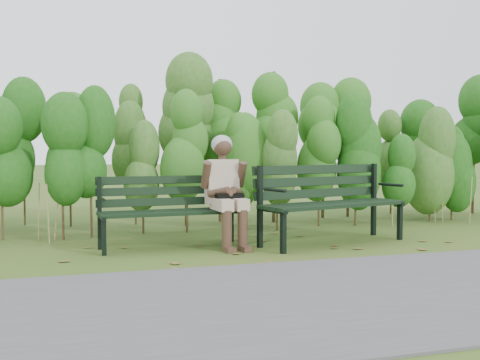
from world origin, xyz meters
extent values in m
plane|color=#365B1A|center=(0.00, 0.00, 0.00)|extent=(80.00, 80.00, 0.00)
cube|color=#474749|center=(0.00, -2.20, 0.01)|extent=(60.00, 2.50, 0.01)
cylinder|color=#47381E|center=(-2.14, 1.30, 0.40)|extent=(0.03, 0.03, 0.80)
ellipsoid|color=#3B6D21|center=(-2.14, 1.30, 1.04)|extent=(0.64, 0.64, 1.44)
cylinder|color=#47381E|center=(-1.53, 1.30, 0.40)|extent=(0.03, 0.03, 0.80)
ellipsoid|color=#3B6D21|center=(-1.53, 1.30, 1.04)|extent=(0.64, 0.64, 1.44)
cylinder|color=#47381E|center=(-0.92, 1.30, 0.40)|extent=(0.03, 0.03, 0.80)
ellipsoid|color=#3B6D21|center=(-0.92, 1.30, 1.04)|extent=(0.64, 0.64, 1.44)
cylinder|color=#47381E|center=(-0.31, 1.30, 0.40)|extent=(0.03, 0.03, 0.80)
ellipsoid|color=#3B6D21|center=(-0.31, 1.30, 1.04)|extent=(0.64, 0.64, 1.44)
cylinder|color=#47381E|center=(0.31, 1.30, 0.40)|extent=(0.03, 0.03, 0.80)
ellipsoid|color=#3B6D21|center=(0.31, 1.30, 1.04)|extent=(0.64, 0.64, 1.44)
cylinder|color=#47381E|center=(0.92, 1.30, 0.40)|extent=(0.03, 0.03, 0.80)
ellipsoid|color=#3B6D21|center=(0.92, 1.30, 1.04)|extent=(0.64, 0.64, 1.44)
cylinder|color=#47381E|center=(1.53, 1.30, 0.40)|extent=(0.03, 0.03, 0.80)
ellipsoid|color=#3B6D21|center=(1.53, 1.30, 1.04)|extent=(0.64, 0.64, 1.44)
cylinder|color=#47381E|center=(2.14, 1.30, 0.40)|extent=(0.03, 0.03, 0.80)
ellipsoid|color=#3B6D21|center=(2.14, 1.30, 1.04)|extent=(0.64, 0.64, 1.44)
cylinder|color=#47381E|center=(2.75, 1.30, 0.40)|extent=(0.03, 0.03, 0.80)
ellipsoid|color=#3B6D21|center=(2.75, 1.30, 1.04)|extent=(0.64, 0.64, 1.44)
cylinder|color=#47381E|center=(3.36, 1.30, 0.40)|extent=(0.03, 0.03, 0.80)
ellipsoid|color=#3B6D21|center=(3.36, 1.30, 1.04)|extent=(0.64, 0.64, 1.44)
cylinder|color=#47381E|center=(3.98, 1.30, 0.40)|extent=(0.03, 0.03, 0.80)
ellipsoid|color=#3B6D21|center=(3.98, 1.30, 1.04)|extent=(0.64, 0.64, 1.44)
cylinder|color=#47381E|center=(-2.69, 2.30, 0.55)|extent=(0.04, 0.04, 1.10)
ellipsoid|color=#175713|center=(-2.69, 2.30, 1.43)|extent=(0.70, 0.70, 1.98)
cylinder|color=#47381E|center=(-1.92, 2.30, 0.55)|extent=(0.04, 0.04, 1.10)
ellipsoid|color=#175713|center=(-1.92, 2.30, 1.43)|extent=(0.70, 0.70, 1.98)
cylinder|color=#47381E|center=(-1.15, 2.30, 0.55)|extent=(0.04, 0.04, 1.10)
ellipsoid|color=#175713|center=(-1.15, 2.30, 1.43)|extent=(0.70, 0.70, 1.98)
cylinder|color=#47381E|center=(-0.38, 2.30, 0.55)|extent=(0.04, 0.04, 1.10)
ellipsoid|color=#175713|center=(-0.38, 2.30, 1.43)|extent=(0.70, 0.70, 1.98)
cylinder|color=#47381E|center=(0.38, 2.30, 0.55)|extent=(0.04, 0.04, 1.10)
ellipsoid|color=#175713|center=(0.38, 2.30, 1.43)|extent=(0.70, 0.70, 1.98)
cylinder|color=#47381E|center=(1.15, 2.30, 0.55)|extent=(0.04, 0.04, 1.10)
ellipsoid|color=#175713|center=(1.15, 2.30, 1.43)|extent=(0.70, 0.70, 1.98)
cylinder|color=#47381E|center=(1.92, 2.30, 0.55)|extent=(0.04, 0.04, 1.10)
ellipsoid|color=#175713|center=(1.92, 2.30, 1.43)|extent=(0.70, 0.70, 1.98)
cylinder|color=#47381E|center=(2.69, 2.30, 0.55)|extent=(0.04, 0.04, 1.10)
ellipsoid|color=#175713|center=(2.69, 2.30, 1.43)|extent=(0.70, 0.70, 1.98)
cylinder|color=#47381E|center=(3.46, 2.30, 0.55)|extent=(0.04, 0.04, 1.10)
ellipsoid|color=#175713|center=(3.46, 2.30, 1.43)|extent=(0.70, 0.70, 1.98)
cylinder|color=#47381E|center=(4.22, 2.30, 0.55)|extent=(0.04, 0.04, 1.10)
ellipsoid|color=#175713|center=(4.22, 2.30, 1.43)|extent=(0.70, 0.70, 1.98)
cylinder|color=#47381E|center=(4.99, 2.30, 0.55)|extent=(0.04, 0.04, 1.10)
ellipsoid|color=#175713|center=(4.99, 2.30, 1.43)|extent=(0.70, 0.70, 1.98)
cube|color=brown|center=(-1.28, -0.85, 0.00)|extent=(0.11, 0.11, 0.01)
cube|color=brown|center=(-1.59, 0.95, 0.00)|extent=(0.11, 0.11, 0.01)
cube|color=brown|center=(-0.86, -1.16, 0.00)|extent=(0.11, 0.11, 0.01)
cube|color=brown|center=(1.23, -1.09, 0.00)|extent=(0.11, 0.10, 0.01)
cube|color=brown|center=(0.39, 0.91, 0.00)|extent=(0.11, 0.11, 0.01)
cube|color=brown|center=(1.52, -1.16, 0.00)|extent=(0.11, 0.10, 0.01)
cube|color=brown|center=(-0.41, 0.19, 0.00)|extent=(0.11, 0.11, 0.01)
cube|color=brown|center=(2.16, -1.13, 0.00)|extent=(0.11, 0.11, 0.01)
cube|color=brown|center=(0.89, -1.19, 0.00)|extent=(0.08, 0.10, 0.01)
cube|color=brown|center=(1.41, -1.00, 0.00)|extent=(0.11, 0.10, 0.01)
cube|color=brown|center=(0.76, 0.58, 0.00)|extent=(0.08, 0.10, 0.01)
cube|color=brown|center=(1.75, -0.76, 0.00)|extent=(0.11, 0.11, 0.01)
cube|color=brown|center=(2.38, 0.57, 0.00)|extent=(0.11, 0.11, 0.01)
cube|color=brown|center=(2.79, 0.90, 0.00)|extent=(0.10, 0.08, 0.01)
cube|color=brown|center=(-0.65, -0.87, 0.00)|extent=(0.11, 0.11, 0.01)
cube|color=brown|center=(2.56, 0.41, 0.00)|extent=(0.11, 0.10, 0.01)
cube|color=brown|center=(0.76, -0.26, 0.00)|extent=(0.09, 0.10, 0.01)
cube|color=brown|center=(-1.97, 0.28, 0.00)|extent=(0.11, 0.11, 0.01)
cube|color=brown|center=(1.77, 0.14, 0.00)|extent=(0.10, 0.11, 0.01)
cube|color=brown|center=(1.00, 0.51, 0.00)|extent=(0.09, 0.08, 0.01)
cube|color=brown|center=(-1.40, -1.19, 0.00)|extent=(0.10, 0.08, 0.01)
cube|color=brown|center=(-1.52, -0.15, 0.00)|extent=(0.11, 0.11, 0.01)
cube|color=brown|center=(0.06, -0.51, 0.00)|extent=(0.10, 0.08, 0.01)
cube|color=brown|center=(-2.06, 0.05, 0.00)|extent=(0.11, 0.09, 0.01)
cube|color=brown|center=(0.15, -0.80, 0.00)|extent=(0.11, 0.11, 0.01)
cube|color=brown|center=(1.19, -0.15, 0.00)|extent=(0.10, 0.11, 0.01)
cube|color=brown|center=(1.57, 0.48, 0.00)|extent=(0.11, 0.10, 0.01)
cube|color=black|center=(-0.82, 0.06, 0.41)|extent=(1.63, 0.19, 0.04)
cube|color=black|center=(-0.83, 0.17, 0.41)|extent=(1.63, 0.19, 0.04)
cube|color=black|center=(-0.83, 0.28, 0.41)|extent=(1.63, 0.19, 0.04)
cube|color=black|center=(-0.84, 0.40, 0.41)|extent=(1.63, 0.19, 0.04)
cube|color=black|center=(-0.85, 0.48, 0.50)|extent=(1.62, 0.14, 0.10)
cube|color=black|center=(-0.85, 0.49, 0.63)|extent=(1.62, 0.14, 0.10)
cube|color=black|center=(-0.85, 0.51, 0.76)|extent=(1.62, 0.14, 0.10)
cube|color=black|center=(-1.60, 0.00, 0.20)|extent=(0.05, 0.05, 0.41)
cube|color=black|center=(-1.62, 0.39, 0.41)|extent=(0.05, 0.05, 0.81)
cube|color=black|center=(-1.61, 0.18, 0.39)|extent=(0.07, 0.45, 0.04)
cylinder|color=black|center=(-1.60, 0.14, 0.59)|extent=(0.05, 0.34, 0.03)
cube|color=black|center=(-0.05, 0.09, 0.20)|extent=(0.05, 0.05, 0.41)
cube|color=black|center=(-0.07, 0.48, 0.41)|extent=(0.05, 0.05, 0.81)
cube|color=black|center=(-0.06, 0.27, 0.39)|extent=(0.07, 0.45, 0.04)
cylinder|color=black|center=(-0.05, 0.23, 0.59)|extent=(0.05, 0.34, 0.03)
cube|color=black|center=(1.09, -0.21, 0.46)|extent=(1.83, 0.58, 0.04)
cube|color=black|center=(1.06, -0.09, 0.46)|extent=(1.83, 0.58, 0.04)
cube|color=black|center=(1.02, 0.04, 0.46)|extent=(1.83, 0.58, 0.04)
cube|color=black|center=(0.99, 0.16, 0.46)|extent=(1.83, 0.58, 0.04)
cube|color=black|center=(0.97, 0.26, 0.58)|extent=(1.81, 0.53, 0.11)
cube|color=black|center=(0.96, 0.27, 0.72)|extent=(1.81, 0.53, 0.11)
cube|color=black|center=(0.96, 0.29, 0.87)|extent=(1.81, 0.53, 0.11)
cube|color=black|center=(0.23, -0.45, 0.23)|extent=(0.06, 0.06, 0.46)
cube|color=black|center=(0.12, -0.02, 0.46)|extent=(0.06, 0.06, 0.93)
cube|color=black|center=(0.18, -0.25, 0.44)|extent=(0.18, 0.51, 0.04)
cylinder|color=black|center=(0.20, -0.30, 0.67)|extent=(0.13, 0.38, 0.04)
cube|color=black|center=(1.95, 0.00, 0.23)|extent=(0.06, 0.06, 0.46)
cube|color=black|center=(1.84, 0.43, 0.46)|extent=(0.06, 0.06, 0.93)
cube|color=black|center=(1.90, 0.20, 0.44)|extent=(0.18, 0.51, 0.04)
cylinder|color=black|center=(1.91, 0.15, 0.67)|extent=(0.13, 0.38, 0.04)
cube|color=beige|center=(-0.31, 0.04, 0.50)|extent=(0.17, 0.44, 0.13)
cube|color=beige|center=(-0.12, 0.05, 0.50)|extent=(0.17, 0.44, 0.13)
cylinder|color=#462E20|center=(-0.30, -0.13, 0.22)|extent=(0.12, 0.12, 0.45)
cylinder|color=#462E20|center=(-0.11, -0.12, 0.22)|extent=(0.12, 0.12, 0.45)
cube|color=#462E20|center=(-0.29, -0.21, 0.03)|extent=(0.10, 0.21, 0.06)
cube|color=#462E20|center=(-0.11, -0.20, 0.03)|extent=(0.10, 0.21, 0.06)
cube|color=beige|center=(-0.23, 0.32, 0.73)|extent=(0.38, 0.28, 0.53)
cylinder|color=#462E20|center=(-0.23, 0.30, 1.01)|extent=(0.09, 0.09, 0.10)
sphere|color=#462E20|center=(-0.23, 0.29, 1.14)|extent=(0.21, 0.21, 0.21)
ellipsoid|color=gray|center=(-0.23, 0.32, 1.17)|extent=(0.25, 0.24, 0.22)
cylinder|color=#462E20|center=(-0.44, 0.23, 0.82)|extent=(0.10, 0.22, 0.32)
cylinder|color=#462E20|center=(-0.01, 0.25, 0.82)|extent=(0.10, 0.22, 0.32)
cylinder|color=#462E20|center=(-0.33, 0.10, 0.63)|extent=(0.24, 0.26, 0.14)
cylinder|color=#462E20|center=(-0.11, 0.11, 0.63)|extent=(0.23, 0.27, 0.14)
sphere|color=#462E20|center=(-0.22, 0.05, 0.61)|extent=(0.11, 0.11, 0.11)
cube|color=black|center=(-0.22, 0.06, 0.54)|extent=(0.31, 0.14, 0.16)
camera|label=1|loc=(-1.95, -5.97, 1.10)|focal=42.00mm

